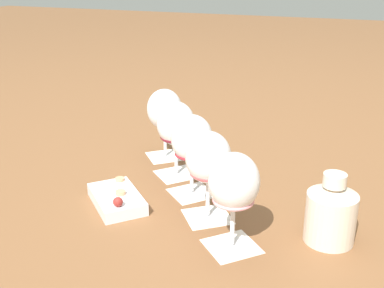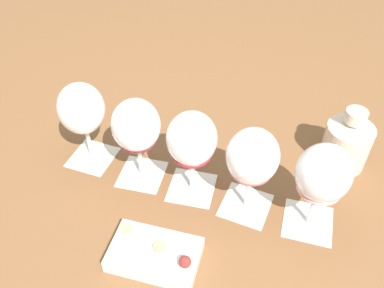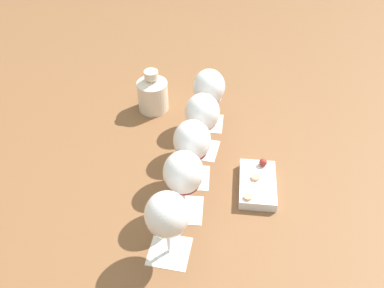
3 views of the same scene
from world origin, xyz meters
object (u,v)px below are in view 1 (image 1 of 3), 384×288
(wine_glass_0, at_px, (234,185))
(wine_glass_1, at_px, (208,161))
(wine_glass_3, at_px, (176,126))
(snack_dish, at_px, (117,199))
(wine_glass_2, at_px, (194,141))
(ceramic_vase, at_px, (331,212))
(wine_glass_4, at_px, (165,112))

(wine_glass_0, height_order, wine_glass_1, same)
(wine_glass_3, bearing_deg, snack_dish, 72.79)
(wine_glass_2, bearing_deg, wine_glass_1, 125.31)
(wine_glass_2, relative_size, snack_dish, 1.07)
(wine_glass_3, xyz_separation_m, ceramic_vase, (-0.41, 0.19, -0.07))
(wine_glass_2, relative_size, wine_glass_4, 1.00)
(wine_glass_2, relative_size, ceramic_vase, 1.34)
(wine_glass_2, bearing_deg, wine_glass_0, 128.49)
(wine_glass_0, xyz_separation_m, wine_glass_4, (0.32, -0.39, -0.00))
(ceramic_vase, bearing_deg, snack_dish, 2.63)
(wine_glass_0, bearing_deg, wine_glass_1, -48.42)
(wine_glass_0, xyz_separation_m, snack_dish, (0.30, -0.07, -0.12))
(wine_glass_0, relative_size, snack_dish, 1.07)
(wine_glass_3, distance_m, ceramic_vase, 0.46)
(wine_glass_3, relative_size, ceramic_vase, 1.34)
(wine_glass_4, xyz_separation_m, snack_dish, (-0.01, 0.31, -0.12))
(wine_glass_2, distance_m, wine_glass_4, 0.25)
(wine_glass_0, height_order, snack_dish, wine_glass_0)
(wine_glass_0, distance_m, wine_glass_3, 0.37)
(wine_glass_3, xyz_separation_m, wine_glass_4, (0.08, -0.11, -0.00))
(ceramic_vase, distance_m, snack_dish, 0.48)
(wine_glass_3, bearing_deg, wine_glass_4, -53.20)
(wine_glass_1, bearing_deg, wine_glass_4, -51.37)
(wine_glass_4, bearing_deg, wine_glass_0, 129.38)
(wine_glass_2, height_order, ceramic_vase, wine_glass_2)
(wine_glass_0, height_order, ceramic_vase, wine_glass_0)
(wine_glass_1, relative_size, ceramic_vase, 1.34)
(wine_glass_4, height_order, ceramic_vase, wine_glass_4)
(wine_glass_2, relative_size, wine_glass_3, 1.00)
(wine_glass_1, bearing_deg, wine_glass_2, -54.69)
(wine_glass_3, xyz_separation_m, snack_dish, (0.06, 0.21, -0.12))
(wine_glass_0, bearing_deg, wine_glass_3, -49.69)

